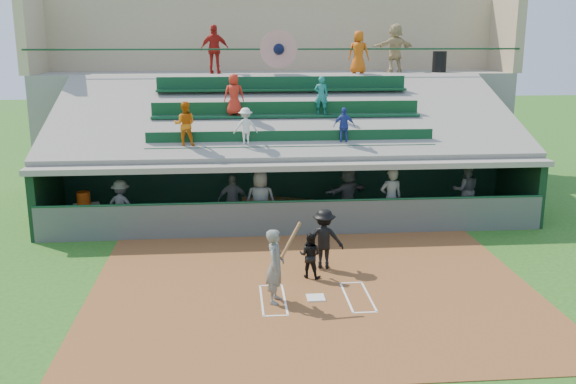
{
  "coord_description": "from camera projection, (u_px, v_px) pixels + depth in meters",
  "views": [
    {
      "loc": [
        -1.91,
        -14.24,
        6.21
      ],
      "look_at": [
        -0.37,
        3.5,
        1.8
      ],
      "focal_mm": 40.0,
      "sensor_mm": 36.0,
      "label": 1
    }
  ],
  "objects": [
    {
      "name": "dugout_player_b",
      "position": [
        233.0,
        200.0,
        20.96
      ],
      "size": [
        1.06,
        0.54,
        1.73
      ],
      "primitive_type": "imported",
      "rotation": [
        0.0,
        0.0,
        3.03
      ],
      "color": "#50534E",
      "rests_on": "dugout_floor"
    },
    {
      "name": "dugout_player_d",
      "position": [
        348.0,
        193.0,
        21.84
      ],
      "size": [
        1.71,
        1.19,
        1.78
      ],
      "primitive_type": "imported",
      "rotation": [
        0.0,
        0.0,
        3.59
      ],
      "color": "#51534E",
      "rests_on": "dugout_floor"
    },
    {
      "name": "dugout_player_f",
      "position": [
        466.0,
        190.0,
        22.06
      ],
      "size": [
        0.99,
        0.82,
        1.86
      ],
      "primitive_type": "imported",
      "rotation": [
        0.0,
        0.0,
        3.0
      ],
      "color": "#565853",
      "rests_on": "dugout_floor"
    },
    {
      "name": "dugout_floor",
      "position": [
        290.0,
        219.0,
        21.94
      ],
      "size": [
        16.0,
        3.5,
        0.04
      ],
      "primitive_type": "cube",
      "color": "gray",
      "rests_on": "ground"
    },
    {
      "name": "batters_box_chalk",
      "position": [
        316.0,
        298.0,
        15.41
      ],
      "size": [
        2.65,
        1.85,
        0.01
      ],
      "color": "white",
      "rests_on": "dirt_slab"
    },
    {
      "name": "concourse_slab",
      "position": [
        276.0,
        126.0,
        27.92
      ],
      "size": [
        20.0,
        3.0,
        4.6
      ],
      "primitive_type": "cube",
      "color": "gray",
      "rests_on": "ground"
    },
    {
      "name": "dugout_player_e",
      "position": [
        391.0,
        199.0,
        20.64
      ],
      "size": [
        0.77,
        0.55,
        2.0
      ],
      "primitive_type": "imported",
      "rotation": [
        0.0,
        0.0,
        3.25
      ],
      "color": "#555853",
      "rests_on": "dugout_floor"
    },
    {
      "name": "home_plate",
      "position": [
        316.0,
        298.0,
        15.41
      ],
      "size": [
        0.43,
        0.43,
        0.03
      ],
      "primitive_type": "cube",
      "color": "white",
      "rests_on": "dirt_slab"
    },
    {
      "name": "dugout_player_c",
      "position": [
        261.0,
        201.0,
        20.38
      ],
      "size": [
        1.04,
        0.74,
        1.98
      ],
      "primitive_type": "imported",
      "rotation": [
        0.0,
        0.0,
        3.03
      ],
      "color": "#50524E",
      "rests_on": "dugout_floor"
    },
    {
      "name": "concourse_staff_c",
      "position": [
        395.0,
        48.0,
        27.14
      ],
      "size": [
        1.98,
        1.18,
        2.03
      ],
      "primitive_type": "imported",
      "rotation": [
        0.0,
        0.0,
        3.47
      ],
      "color": "tan",
      "rests_on": "concourse_slab"
    },
    {
      "name": "dugout_bench",
      "position": [
        284.0,
        204.0,
        23.05
      ],
      "size": [
        12.7,
        5.64,
        0.41
      ],
      "primitive_type": "cube",
      "rotation": [
        0.0,
        0.0,
        -0.4
      ],
      "color": "olive",
      "rests_on": "dugout_floor"
    },
    {
      "name": "water_cooler",
      "position": [
        84.0,
        198.0,
        20.9
      ],
      "size": [
        0.43,
        0.43,
        0.43
      ],
      "primitive_type": "cylinder",
      "color": "#CC470C",
      "rests_on": "white_table"
    },
    {
      "name": "grandstand",
      "position": [
        281.0,
        137.0,
        25.04
      ],
      "size": [
        20.4,
        10.4,
        7.8
      ],
      "color": "#535853",
      "rests_on": "ground"
    },
    {
      "name": "dirt_slab",
      "position": [
        313.0,
        291.0,
        15.9
      ],
      "size": [
        11.0,
        9.0,
        0.02
      ],
      "primitive_type": "cube",
      "color": "brown",
      "rests_on": "ground"
    },
    {
      "name": "batter_at_plate",
      "position": [
        276.0,
        266.0,
        15.01
      ],
      "size": [
        0.92,
        0.79,
        1.95
      ],
      "color": "#5C5F5A",
      "rests_on": "dirt_slab"
    },
    {
      "name": "trash_bin",
      "position": [
        439.0,
        62.0,
        27.29
      ],
      "size": [
        0.59,
        0.59,
        0.88
      ],
      "primitive_type": "cylinder",
      "color": "black",
      "rests_on": "concourse_slab"
    },
    {
      "name": "home_umpire",
      "position": [
        324.0,
        239.0,
        17.25
      ],
      "size": [
        1.15,
        0.78,
        1.64
      ],
      "primitive_type": "imported",
      "rotation": [
        0.0,
        0.0,
        2.97
      ],
      "color": "black",
      "rests_on": "dirt_slab"
    },
    {
      "name": "ground",
      "position": [
        316.0,
        299.0,
        15.42
      ],
      "size": [
        100.0,
        100.0,
        0.0
      ],
      "primitive_type": "plane",
      "color": "#245618",
      "rests_on": "ground"
    },
    {
      "name": "concourse_staff_b",
      "position": [
        358.0,
        52.0,
        25.99
      ],
      "size": [
        0.99,
        0.82,
        1.73
      ],
      "primitive_type": "imported",
      "rotation": [
        0.0,
        0.0,
        2.78
      ],
      "color": "#C6500B",
      "rests_on": "concourse_slab"
    },
    {
      "name": "catcher",
      "position": [
        310.0,
        255.0,
        16.61
      ],
      "size": [
        0.72,
        0.65,
        1.2
      ],
      "primitive_type": "imported",
      "rotation": [
        0.0,
        0.0,
        2.74
      ],
      "color": "black",
      "rests_on": "dirt_slab"
    },
    {
      "name": "white_table",
      "position": [
        87.0,
        215.0,
        21.04
      ],
      "size": [
        0.96,
        0.81,
        0.73
      ],
      "primitive_type": "cube",
      "rotation": [
        0.0,
        0.0,
        0.24
      ],
      "color": "silver",
      "rests_on": "dugout_floor"
    },
    {
      "name": "concourse_staff_a",
      "position": [
        215.0,
        49.0,
        26.15
      ],
      "size": [
        1.2,
        0.6,
        1.97
      ],
      "primitive_type": "imported",
      "rotation": [
        0.0,
        0.0,
        3.03
      ],
      "color": "#AE1A13",
      "rests_on": "concourse_slab"
    },
    {
      "name": "dugout_player_a",
      "position": [
        121.0,
        205.0,
        20.5
      ],
      "size": [
        1.2,
        0.9,
        1.65
      ],
      "primitive_type": "imported",
      "rotation": [
        0.0,
        0.0,
        2.84
      ],
      "color": "#565954",
      "rests_on": "dugout_floor"
    }
  ]
}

